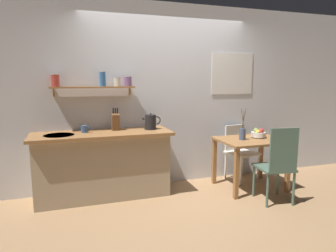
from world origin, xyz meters
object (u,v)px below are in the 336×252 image
object	(u,v)px
twig_vase	(242,134)
knife_block	(115,121)
dining_chair_far	(239,149)
coffee_mug_by_sink	(85,129)
dining_chair_near	(278,162)
dining_table	(250,147)
electric_kettle	(151,122)
fruit_bowl	(258,134)

from	to	relation	value
twig_vase	knife_block	bearing A→B (deg)	166.71
dining_chair_far	coffee_mug_by_sink	world-z (taller)	coffee_mug_by_sink
dining_chair_near	knife_block	xyz separation A→B (m)	(-1.90, 1.03, 0.48)
dining_chair_near	dining_chair_far	xyz separation A→B (m)	(0.06, 1.03, -0.06)
dining_chair_far	twig_vase	xyz separation A→B (m)	(-0.21, -0.41, 0.33)
dining_table	knife_block	xyz separation A→B (m)	(-1.90, 0.42, 0.41)
electric_kettle	knife_block	distance (m)	0.49
dining_chair_near	dining_chair_far	world-z (taller)	dining_chair_near
dining_table	fruit_bowl	xyz separation A→B (m)	(0.16, 0.06, 0.18)
electric_kettle	knife_block	size ratio (longest dim) A/B	0.85
electric_kettle	knife_block	world-z (taller)	knife_block
fruit_bowl	knife_block	xyz separation A→B (m)	(-2.06, 0.36, 0.23)
dining_table	dining_chair_near	xyz separation A→B (m)	(0.00, -0.62, -0.07)
fruit_bowl	twig_vase	world-z (taller)	twig_vase
dining_chair_far	electric_kettle	distance (m)	1.56
dining_table	coffee_mug_by_sink	world-z (taller)	coffee_mug_by_sink
twig_vase	knife_block	world-z (taller)	knife_block
knife_block	coffee_mug_by_sink	size ratio (longest dim) A/B	2.52
fruit_bowl	coffee_mug_by_sink	world-z (taller)	coffee_mug_by_sink
dining_table	knife_block	bearing A→B (deg)	167.67
twig_vase	electric_kettle	size ratio (longest dim) A/B	1.69
dining_chair_near	electric_kettle	size ratio (longest dim) A/B	3.82
coffee_mug_by_sink	dining_chair_near	bearing A→B (deg)	-22.93
dining_table	dining_chair_far	world-z (taller)	dining_chair_far
dining_chair_near	fruit_bowl	size ratio (longest dim) A/B	4.74
dining_chair_near	knife_block	distance (m)	2.22
fruit_bowl	knife_block	distance (m)	2.11
dining_chair_far	knife_block	size ratio (longest dim) A/B	2.77
fruit_bowl	coffee_mug_by_sink	size ratio (longest dim) A/B	1.71
twig_vase	fruit_bowl	bearing A→B (deg)	10.39
fruit_bowl	twig_vase	distance (m)	0.31
coffee_mug_by_sink	electric_kettle	bearing A→B (deg)	-0.80
dining_table	coffee_mug_by_sink	size ratio (longest dim) A/B	7.50
dining_table	electric_kettle	distance (m)	1.51
fruit_bowl	twig_vase	size ratio (longest dim) A/B	0.48
dining_chair_near	twig_vase	size ratio (longest dim) A/B	2.26
fruit_bowl	coffee_mug_by_sink	distance (m)	2.50
dining_chair_far	electric_kettle	bearing A→B (deg)	-177.68
dining_chair_near	dining_chair_far	size ratio (longest dim) A/B	1.17
dining_chair_far	fruit_bowl	xyz separation A→B (m)	(0.10, -0.35, 0.30)
electric_kettle	knife_block	xyz separation A→B (m)	(-0.49, 0.07, 0.02)
electric_kettle	dining_chair_far	bearing A→B (deg)	2.32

